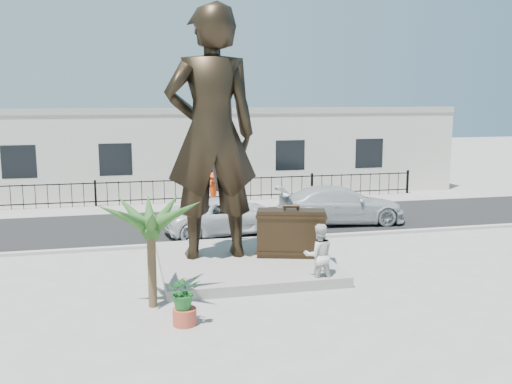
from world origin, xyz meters
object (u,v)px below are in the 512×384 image
statue (211,134)px  suitcase (291,233)px  tourist (319,255)px  car_white (226,216)px

statue → suitcase: size_ratio=3.64×
tourist → car_white: 6.89m
statue → suitcase: 3.98m
suitcase → car_white: suitcase is taller
statue → car_white: (1.14, 4.05, -3.47)m
statue → tourist: bearing=133.8°
tourist → car_white: tourist is taller
statue → car_white: statue is taller
statue → car_white: bearing=-106.0°
suitcase → car_white: size_ratio=0.43×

